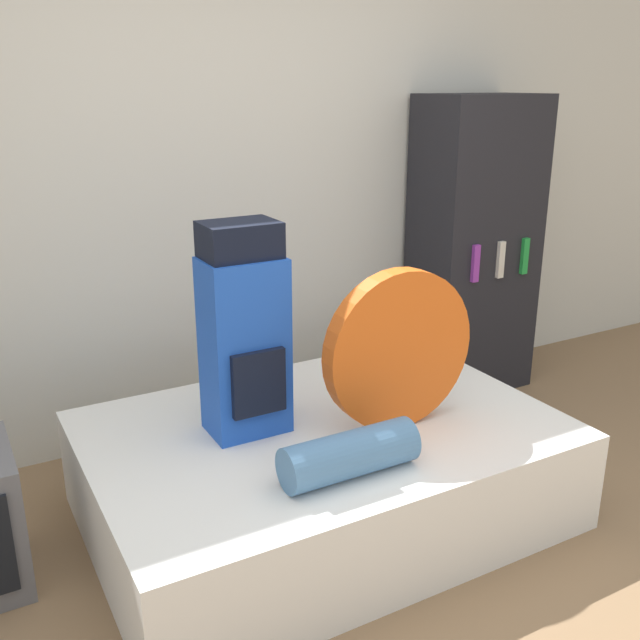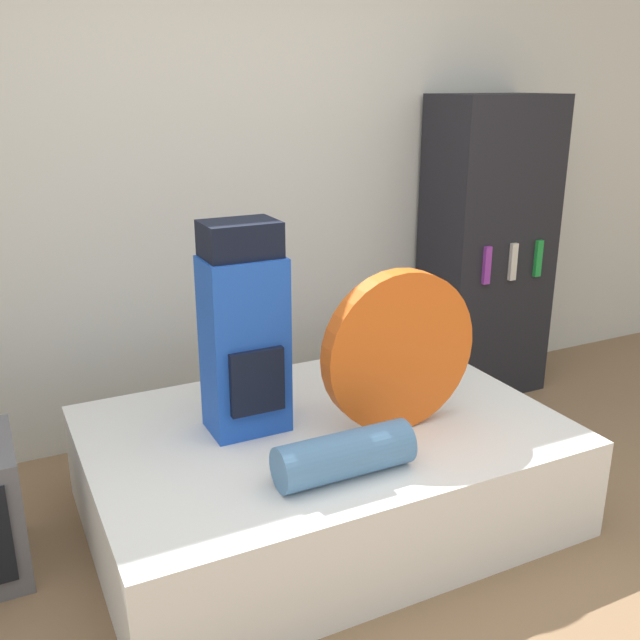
% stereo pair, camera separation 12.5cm
% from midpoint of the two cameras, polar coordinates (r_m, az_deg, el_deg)
% --- Properties ---
extents(wall_back, '(8.00, 0.05, 2.60)m').
position_cam_midpoint_polar(wall_back, '(3.61, -9.59, 11.10)').
color(wall_back, silver).
rests_on(wall_back, ground_plane).
extents(bed, '(1.88, 1.29, 0.42)m').
position_cam_midpoint_polar(bed, '(3.04, -0.95, -11.86)').
color(bed, white).
rests_on(bed, ground_plane).
extents(backpack, '(0.31, 0.26, 0.84)m').
position_cam_midpoint_polar(backpack, '(2.76, -7.37, -1.11)').
color(backpack, blue).
rests_on(backpack, bed).
extents(tent_bag, '(0.65, 0.08, 0.65)m').
position_cam_midpoint_polar(tent_bag, '(2.82, 5.04, -2.38)').
color(tent_bag, '#E05B19').
rests_on(tent_bag, bed).
extents(sleeping_roll, '(0.50, 0.16, 0.16)m').
position_cam_midpoint_polar(sleeping_roll, '(2.55, 0.96, -10.71)').
color(sleeping_roll, teal).
rests_on(sleeping_roll, bed).
extents(bookshelf, '(0.67, 0.45, 1.69)m').
position_cam_midpoint_polar(bookshelf, '(4.19, 11.36, 5.70)').
color(bookshelf, black).
rests_on(bookshelf, ground_plane).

